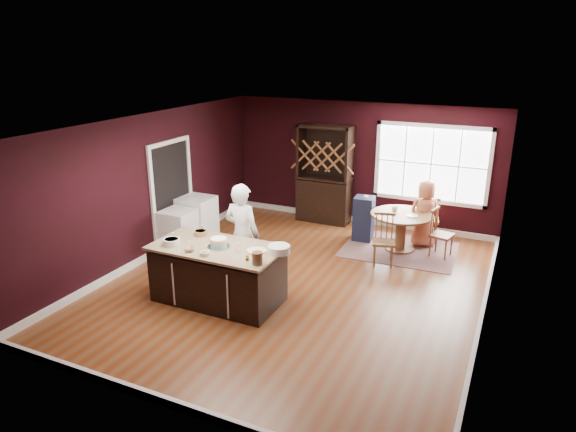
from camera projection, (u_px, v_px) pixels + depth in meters
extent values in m
plane|color=brown|center=(297.00, 283.00, 8.75)|extent=(7.00, 7.00, 0.00)
plane|color=white|center=(298.00, 124.00, 7.88)|extent=(7.00, 7.00, 0.00)
plane|color=black|center=(362.00, 164.00, 11.32)|extent=(6.00, 0.00, 6.00)
plane|color=black|center=(160.00, 302.00, 5.31)|extent=(6.00, 0.00, 6.00)
plane|color=black|center=(150.00, 187.00, 9.51)|extent=(0.00, 7.00, 7.00)
plane|color=black|center=(495.00, 236.00, 7.11)|extent=(0.00, 7.00, 7.00)
cube|color=black|center=(218.00, 276.00, 8.05)|extent=(1.95, 0.98, 0.83)
cube|color=tan|center=(217.00, 248.00, 7.89)|extent=(2.03, 1.06, 0.04)
cylinder|color=olive|center=(399.00, 249.00, 10.16)|extent=(0.56, 0.56, 0.04)
cylinder|color=olive|center=(401.00, 233.00, 10.05)|extent=(0.20, 0.20, 0.67)
cylinder|color=olive|center=(402.00, 215.00, 9.93)|extent=(1.21, 1.21, 0.04)
imported|color=silver|center=(242.00, 235.00, 8.48)|extent=(0.66, 0.44, 1.75)
cylinder|color=white|center=(172.00, 242.00, 7.93)|extent=(0.26, 0.26, 0.10)
cylinder|color=#9F823E|center=(200.00, 233.00, 8.33)|extent=(0.21, 0.21, 0.08)
cylinder|color=white|center=(189.00, 250.00, 7.69)|extent=(0.15, 0.15, 0.06)
cylinder|color=#F1EAC3|center=(205.00, 253.00, 7.54)|extent=(0.16, 0.16, 0.06)
cylinder|color=silver|center=(238.00, 248.00, 7.64)|extent=(0.08, 0.08, 0.15)
cylinder|color=beige|center=(257.00, 251.00, 7.69)|extent=(0.30, 0.30, 0.02)
cylinder|color=silver|center=(279.00, 249.00, 7.63)|extent=(0.33, 0.33, 0.11)
cylinder|color=brown|center=(257.00, 258.00, 7.23)|extent=(0.15, 0.15, 0.18)
cube|color=brown|center=(399.00, 249.00, 10.16)|extent=(2.21, 1.73, 0.01)
imported|color=#D27954|center=(425.00, 213.00, 10.18)|extent=(0.79, 0.71, 1.35)
cylinder|color=beige|center=(412.00, 216.00, 9.77)|extent=(0.22, 0.22, 0.02)
imported|color=white|center=(395.00, 209.00, 10.07)|extent=(0.12, 0.12, 0.09)
cube|color=black|center=(325.00, 174.00, 11.46)|extent=(1.20, 0.50, 2.20)
cube|color=white|center=(178.00, 232.00, 9.91)|extent=(0.59, 0.57, 0.86)
cube|color=white|center=(197.00, 220.00, 10.44)|extent=(0.65, 0.63, 0.94)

